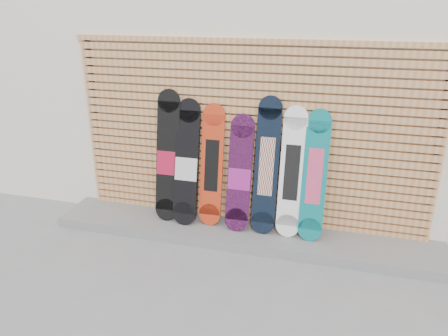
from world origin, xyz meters
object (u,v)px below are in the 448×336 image
at_px(snowboard_4, 266,167).
at_px(snowboard_5, 292,173).
at_px(snowboard_2, 212,166).
at_px(snowboard_3, 240,174).
at_px(snowboard_0, 168,157).
at_px(snowboard_1, 186,164).
at_px(snowboard_6, 315,176).

xyz_separation_m(snowboard_4, snowboard_5, (0.29, 0.01, -0.05)).
bearing_deg(snowboard_2, snowboard_3, -5.47).
distance_m(snowboard_0, snowboard_1, 0.26).
distance_m(snowboard_1, snowboard_5, 1.25).
xyz_separation_m(snowboard_2, snowboard_4, (0.66, -0.02, 0.06)).
distance_m(snowboard_2, snowboard_4, 0.66).
height_order(snowboard_4, snowboard_6, snowboard_4).
relative_size(snowboard_1, snowboard_5, 1.01).
xyz_separation_m(snowboard_2, snowboard_3, (0.35, -0.03, -0.06)).
relative_size(snowboard_2, snowboard_5, 0.98).
xyz_separation_m(snowboard_0, snowboard_1, (0.25, -0.03, -0.05)).
xyz_separation_m(snowboard_3, snowboard_6, (0.85, 0.00, 0.06)).
bearing_deg(snowboard_4, snowboard_0, 179.83).
relative_size(snowboard_2, snowboard_3, 1.07).
xyz_separation_m(snowboard_2, snowboard_5, (0.95, -0.02, 0.02)).
xyz_separation_m(snowboard_1, snowboard_3, (0.65, 0.01, -0.07)).
bearing_deg(snowboard_5, snowboard_4, -178.97).
relative_size(snowboard_4, snowboard_6, 1.08).
relative_size(snowboard_0, snowboard_6, 1.09).
relative_size(snowboard_3, snowboard_6, 0.92).
bearing_deg(snowboard_2, snowboard_5, -0.93).
distance_m(snowboard_2, snowboard_3, 0.35).
distance_m(snowboard_0, snowboard_3, 0.91).
bearing_deg(snowboard_3, snowboard_4, 2.35).
height_order(snowboard_2, snowboard_6, snowboard_6).
bearing_deg(snowboard_1, snowboard_4, 1.32).
bearing_deg(snowboard_4, snowboard_5, 1.03).
relative_size(snowboard_1, snowboard_2, 1.03).
distance_m(snowboard_0, snowboard_2, 0.56).
height_order(snowboard_2, snowboard_5, snowboard_5).
bearing_deg(snowboard_1, snowboard_5, 1.25).
height_order(snowboard_3, snowboard_5, snowboard_5).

